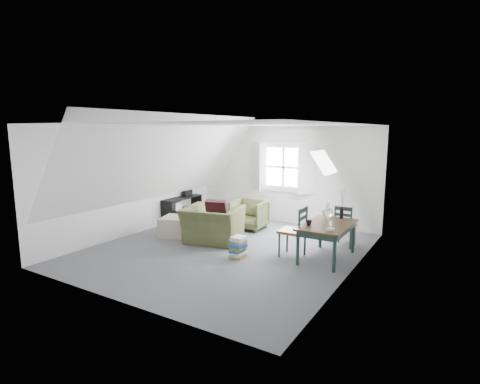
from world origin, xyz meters
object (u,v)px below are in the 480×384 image
Objects in this scene: ottoman at (177,226)px; dining_chair_far at (345,225)px; armchair_far at (249,229)px; media_shelf at (180,211)px; dining_table at (327,228)px; magazine_stack at (238,247)px; dining_chair_near at (294,231)px; armchair_near at (213,242)px.

dining_chair_far is (3.51, 1.18, 0.24)m from ottoman.
media_shelf reaches higher than armchair_far.
dining_table is 3.35× the size of magazine_stack.
dining_chair_near is (-0.64, -1.12, 0.05)m from dining_chair_far.
armchair_far is 0.59× the size of dining_table.
dining_chair_far reaches higher than media_shelf.
magazine_stack is at bearing -151.35° from dining_table.
magazine_stack is at bearing 39.55° from dining_chair_far.
dining_table is at bearing 110.49° from dining_chair_near.
magazine_stack reaches higher than armchair_far.
dining_table is at bearing -14.08° from media_shelf.
dining_chair_far is (0.07, 0.92, -0.13)m from dining_table.
dining_table is at bearing 173.35° from armchair_near.
dining_chair_far is 1.29m from dining_chair_near.
media_shelf reaches higher than ottoman.
dining_chair_far is 2.31m from magazine_stack.
dining_chair_near is at bearing 34.32° from magazine_stack.
armchair_far is at bearing -107.88° from armchair_near.
dining_chair_far reaches higher than magazine_stack.
dining_chair_near is 1.11m from magazine_stack.
ottoman is at bearing -175.86° from dining_table.
dining_table is (3.44, 0.26, 0.37)m from ottoman.
armchair_far is at bearing -13.60° from dining_chair_far.
dining_chair_far is (2.52, 1.16, 0.46)m from armchair_near.
dining_table is (2.45, 0.25, 0.58)m from armchair_near.
ottoman is 3.71m from dining_chair_far.
dining_table is at bearing 76.73° from dining_chair_far.
dining_chair_near is at bearing 169.01° from armchair_near.
armchair_far is 1.21× the size of ottoman.
armchair_near is 1.02m from ottoman.
armchair_near is at bearing -174.46° from dining_table.
dining_table is 1.07× the size of media_shelf.
armchair_far is 0.63× the size of media_shelf.
dining_chair_far reaches higher than dining_table.
armchair_near is 0.88× the size of dining_table.
armchair_far is at bearing -125.83° from dining_chair_near.
dining_chair_near reaches higher than armchair_far.
armchair_far is 0.91× the size of dining_chair_far.
dining_chair_near is (-0.57, -0.20, -0.08)m from dining_table.
armchair_near is at bearing 0.90° from ottoman.
dining_table is at bearing 28.87° from magazine_stack.
dining_chair_near reaches higher than media_shelf.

